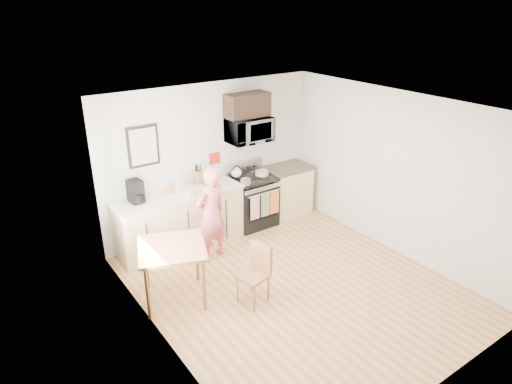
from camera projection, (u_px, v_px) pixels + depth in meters
floor at (295, 286)px, 6.61m from camera, size 4.60×4.60×0.00m
back_wall at (212, 159)px, 7.82m from camera, size 4.00×0.04×2.60m
front_wall at (452, 287)px, 4.36m from camera, size 4.00×0.04×2.60m
left_wall at (159, 249)px, 5.03m from camera, size 0.04×4.60×2.60m
right_wall at (396, 174)px, 7.15m from camera, size 0.04×4.60×2.60m
ceiling at (302, 109)px, 5.58m from camera, size 4.00×4.60×0.04m
window at (133, 203)px, 5.56m from camera, size 0.06×1.40×1.50m
cabinet_left at (180, 222)px, 7.51m from camera, size 2.10×0.60×0.90m
countertop_left at (179, 196)px, 7.32m from camera, size 2.14×0.64×0.04m
cabinet_right at (286, 191)px, 8.69m from camera, size 0.84×0.60×0.90m
countertop_right at (287, 168)px, 8.50m from camera, size 0.88×0.64×0.04m
range at (253, 202)px, 8.25m from camera, size 0.76×0.70×1.16m
microwave at (249, 130)px, 7.81m from camera, size 0.76×0.51×0.42m
upper_cabinet at (247, 105)px, 7.67m from camera, size 0.76×0.35×0.40m
wall_art at (143, 146)px, 6.99m from camera, size 0.50×0.04×0.65m
wall_trivet at (214, 158)px, 7.83m from camera, size 0.20×0.02×0.20m
person at (211, 214)px, 7.06m from camera, size 0.62×0.48×1.53m
dining_table at (172, 253)px, 6.06m from camera, size 0.98×0.98×0.82m
chair at (259, 264)px, 6.15m from camera, size 0.46×0.43×0.84m
knife_block at (199, 178)px, 7.65m from camera, size 0.12×0.16×0.25m
utensil_crock at (215, 174)px, 7.78m from camera, size 0.11×0.11×0.34m
fruit_bowl at (171, 190)px, 7.38m from camera, size 0.23×0.23×0.09m
milk_carton at (179, 186)px, 7.30m from camera, size 0.10×0.10×0.25m
coffee_maker at (136, 192)px, 6.98m from camera, size 0.21×0.31×0.35m
bread_bag at (195, 191)px, 7.29m from camera, size 0.34×0.19×0.12m
cake at (262, 174)px, 8.09m from camera, size 0.28×0.28×0.09m
kettle at (237, 172)px, 8.00m from camera, size 0.18×0.18×0.22m
pot at (246, 182)px, 7.73m from camera, size 0.18×0.29×0.09m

